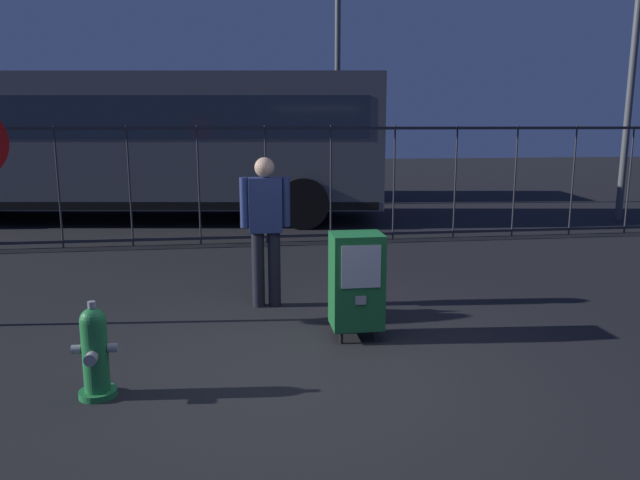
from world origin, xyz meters
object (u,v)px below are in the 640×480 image
Objects in this scene: traffic_cone at (359,290)px; street_light_near_left at (638,6)px; fire_hydrant at (95,352)px; bus_far at (154,135)px; pedestrian at (265,223)px; street_light_near_right at (338,29)px; bus_near at (131,139)px; newspaper_box_primary at (356,280)px.

street_light_near_left is at bearing 39.14° from traffic_cone.
fire_hydrant is 0.07× the size of bus_far.
pedestrian is at bearing -146.54° from street_light_near_left.
street_light_near_right is (1.27, 8.93, 4.02)m from traffic_cone.
bus_near is at bearing 97.08° from fire_hydrant.
pedestrian is at bearing -68.84° from bus_far.
newspaper_box_primary is 10.13m from street_light_near_left.
street_light_near_right reaches higher than newspaper_box_primary.
street_light_near_right reaches higher than traffic_cone.
fire_hydrant is 0.10× the size of street_light_near_right.
pedestrian reaches higher than newspaper_box_primary.
fire_hydrant is at bearing -143.73° from traffic_cone.
traffic_cone is at bearing -64.61° from bus_far.
pedestrian is at bearing 157.73° from traffic_cone.
bus_near is (-2.49, 6.72, 0.76)m from pedestrian.
street_light_near_left reaches higher than bus_far.
pedestrian reaches higher than fire_hydrant.
fire_hydrant is at bearing -123.07° from pedestrian.
newspaper_box_primary is 0.09× the size of bus_far.
bus_far is at bearing 155.91° from street_light_near_right.
street_light_near_left is at bearing 38.43° from fire_hydrant.
street_light_near_right is (3.63, 10.66, 3.93)m from fire_hydrant.
bus_near is at bearing 112.62° from newspaper_box_primary.
bus_near is 1.45× the size of street_light_near_right.
newspaper_box_primary reaches higher than traffic_cone.
pedestrian is (-0.79, 1.16, 0.38)m from newspaper_box_primary.
fire_hydrant is 2.40m from newspaper_box_primary.
street_light_near_left reaches higher than bus_near.
bus_near is 3.94m from bus_far.
newspaper_box_primary is 10.48m from street_light_near_right.
street_light_near_left is at bearing 42.04° from newspaper_box_primary.
bus_near is 1.43× the size of street_light_near_left.
street_light_near_right is at bearing -16.15° from bus_far.
street_light_near_left is (7.78, 5.14, 3.39)m from pedestrian.
bus_near reaches higher than fire_hydrant.
bus_far is at bearing 151.79° from street_light_near_left.
bus_near reaches higher than traffic_cone.
fire_hydrant reaches higher than traffic_cone.
bus_far reaches higher than newspaper_box_primary.
bus_far is (-2.50, 10.66, 0.76)m from pedestrian.
fire_hydrant is at bearing -108.79° from street_light_near_right.
bus_near is at bearing -158.97° from street_light_near_right.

